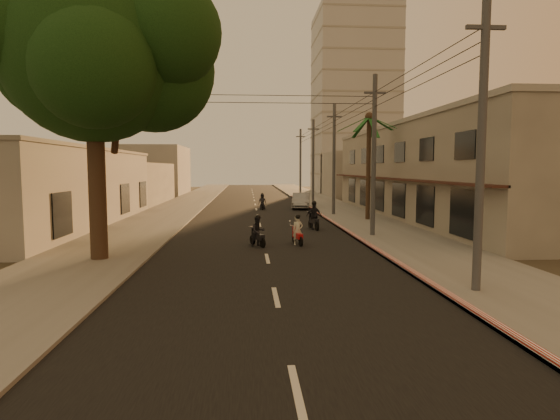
{
  "coord_description": "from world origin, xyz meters",
  "views": [
    {
      "loc": [
        -0.84,
        -17.71,
        3.87
      ],
      "look_at": [
        0.73,
        4.58,
        1.87
      ],
      "focal_mm": 30.0,
      "sensor_mm": 36.0,
      "label": 1
    }
  ],
  "objects_px": {
    "scooter_red": "(298,231)",
    "scooter_far_a": "(262,202)",
    "scooter_mid_b": "(314,217)",
    "palm_tree": "(369,123)",
    "parked_car": "(301,201)",
    "scooter_mid_a": "(258,232)",
    "broadleaf_tree": "(104,54)"
  },
  "relations": [
    {
      "from": "scooter_red",
      "to": "scooter_far_a",
      "type": "relative_size",
      "value": 1.0
    },
    {
      "from": "broadleaf_tree",
      "to": "scooter_far_a",
      "type": "height_order",
      "value": "broadleaf_tree"
    },
    {
      "from": "scooter_red",
      "to": "parked_car",
      "type": "relative_size",
      "value": 0.33
    },
    {
      "from": "palm_tree",
      "to": "parked_car",
      "type": "bearing_deg",
      "value": 109.22
    },
    {
      "from": "broadleaf_tree",
      "to": "palm_tree",
      "type": "xyz_separation_m",
      "value": [
        14.61,
        13.86,
        -1.33
      ]
    },
    {
      "from": "palm_tree",
      "to": "scooter_far_a",
      "type": "height_order",
      "value": "palm_tree"
    },
    {
      "from": "palm_tree",
      "to": "scooter_red",
      "type": "height_order",
      "value": "palm_tree"
    },
    {
      "from": "scooter_far_a",
      "to": "parked_car",
      "type": "bearing_deg",
      "value": 13.95
    },
    {
      "from": "scooter_mid_a",
      "to": "scooter_mid_b",
      "type": "bearing_deg",
      "value": 34.04
    },
    {
      "from": "palm_tree",
      "to": "scooter_far_a",
      "type": "bearing_deg",
      "value": 127.33
    },
    {
      "from": "scooter_red",
      "to": "scooter_mid_b",
      "type": "xyz_separation_m",
      "value": [
        1.66,
        5.84,
        0.13
      ]
    },
    {
      "from": "scooter_mid_a",
      "to": "parked_car",
      "type": "xyz_separation_m",
      "value": [
        4.62,
        21.38,
        0.02
      ]
    },
    {
      "from": "palm_tree",
      "to": "scooter_mid_a",
      "type": "bearing_deg",
      "value": -127.72
    },
    {
      "from": "scooter_mid_b",
      "to": "palm_tree",
      "type": "bearing_deg",
      "value": 34.14
    },
    {
      "from": "broadleaf_tree",
      "to": "scooter_red",
      "type": "xyz_separation_m",
      "value": [
        8.3,
        3.37,
        -7.78
      ]
    },
    {
      "from": "palm_tree",
      "to": "scooter_mid_b",
      "type": "height_order",
      "value": "palm_tree"
    },
    {
      "from": "scooter_mid_b",
      "to": "scooter_far_a",
      "type": "xyz_separation_m",
      "value": [
        -2.79,
        14.4,
        -0.13
      ]
    },
    {
      "from": "palm_tree",
      "to": "parked_car",
      "type": "height_order",
      "value": "palm_tree"
    },
    {
      "from": "scooter_mid_b",
      "to": "parked_car",
      "type": "distance_m",
      "value": 15.29
    },
    {
      "from": "scooter_far_a",
      "to": "scooter_mid_a",
      "type": "bearing_deg",
      "value": -91.5
    },
    {
      "from": "scooter_mid_a",
      "to": "scooter_red",
      "type": "bearing_deg",
      "value": -17.17
    },
    {
      "from": "scooter_mid_a",
      "to": "scooter_mid_b",
      "type": "distance_m",
      "value": 7.13
    },
    {
      "from": "scooter_red",
      "to": "scooter_mid_b",
      "type": "bearing_deg",
      "value": 62.54
    },
    {
      "from": "parked_car",
      "to": "broadleaf_tree",
      "type": "bearing_deg",
      "value": -106.02
    },
    {
      "from": "scooter_mid_a",
      "to": "scooter_far_a",
      "type": "xyz_separation_m",
      "value": [
        0.88,
        20.52,
        -0.03
      ]
    },
    {
      "from": "broadleaf_tree",
      "to": "scooter_mid_a",
      "type": "relative_size",
      "value": 7.62
    },
    {
      "from": "broadleaf_tree",
      "to": "scooter_mid_b",
      "type": "height_order",
      "value": "broadleaf_tree"
    },
    {
      "from": "parked_car",
      "to": "scooter_far_a",
      "type": "bearing_deg",
      "value": -159.0
    },
    {
      "from": "scooter_red",
      "to": "scooter_mid_a",
      "type": "relative_size",
      "value": 1.0
    },
    {
      "from": "scooter_far_a",
      "to": "parked_car",
      "type": "relative_size",
      "value": 0.34
    },
    {
      "from": "scooter_mid_a",
      "to": "parked_car",
      "type": "height_order",
      "value": "scooter_mid_a"
    },
    {
      "from": "scooter_far_a",
      "to": "parked_car",
      "type": "xyz_separation_m",
      "value": [
        3.74,
        0.86,
        0.05
      ]
    }
  ]
}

